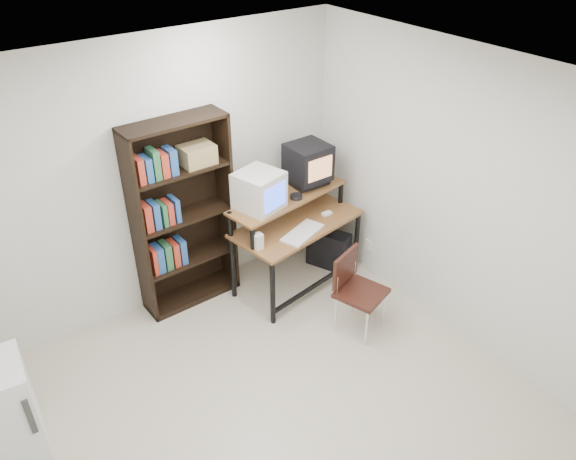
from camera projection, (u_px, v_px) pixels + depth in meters
floor at (278, 427)px, 4.38m from camera, size 4.00×4.00×0.01m
ceiling at (274, 105)px, 2.99m from camera, size 4.00×4.00×0.01m
back_wall at (149, 182)px, 5.05m from camera, size 4.00×0.01×2.60m
right_wall at (473, 207)px, 4.67m from camera, size 0.01×4.00×2.60m
computer_desk at (295, 225)px, 5.58m from camera, size 1.39×0.85×0.98m
crt_monitor at (259, 191)px, 5.22m from camera, size 0.47×0.47×0.37m
vcr at (309, 181)px, 5.69m from camera, size 0.37×0.27×0.08m
crt_tv at (308, 162)px, 5.56m from camera, size 0.39×0.39×0.36m
cd_spindle at (296, 197)px, 5.44m from camera, size 0.14×0.14×0.05m
keyboard at (303, 234)px, 5.37m from camera, size 0.51×0.35×0.03m
mousepad at (328, 215)px, 5.68m from camera, size 0.24×0.20×0.01m
mouse at (327, 214)px, 5.67m from camera, size 0.10×0.06×0.03m
desk_speaker at (258, 242)px, 5.12m from camera, size 0.08×0.08×0.17m
pc_tower at (329, 249)px, 6.08m from camera, size 0.36×0.49×0.42m
school_chair at (355, 285)px, 5.09m from camera, size 0.50×0.50×0.80m
bookshelf at (182, 214)px, 5.24m from camera, size 0.95×0.33×1.89m
wall_outlet at (368, 245)px, 5.99m from camera, size 0.02×0.08×0.12m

